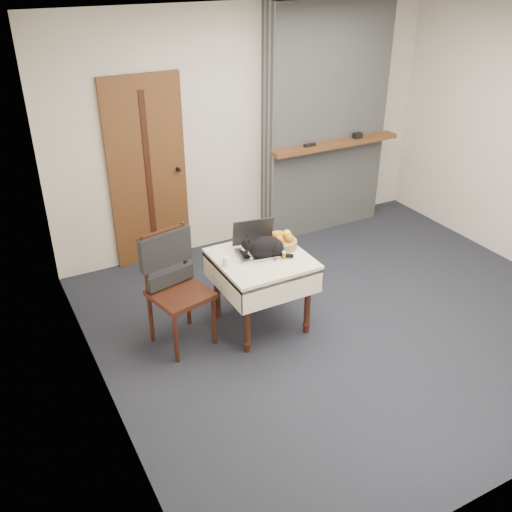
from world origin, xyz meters
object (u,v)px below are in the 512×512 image
Objects in this scene: chair at (172,272)px; laptop at (256,244)px; side_table at (261,268)px; door at (148,173)px; pill_bottle at (284,255)px; fruit_basket at (282,241)px; cat at (266,247)px; cream_jar at (227,261)px.

laptop is at bearing -17.78° from chair.
chair is at bearing 166.02° from side_table.
door is 1.55m from chair.
pill_bottle is 0.27× the size of fruit_basket.
side_table is 1.82× the size of cat.
chair is (-0.75, 0.19, 0.07)m from side_table.
door reaches higher than pill_bottle.
fruit_basket is at bearing 5.73° from cream_jar.
cream_jar reaches higher than side_table.
cat is 0.82m from chair.
fruit_basket reaches higher than pill_bottle.
side_table is 0.31m from fruit_basket.
fruit_basket is at bearing 63.30° from pill_bottle.
side_table is at bearing -164.09° from fruit_basket.
chair is (-0.91, 0.30, -0.08)m from pill_bottle.
door reaches higher than cream_jar.
side_table is 0.21m from cat.
cream_jar is 0.50m from pill_bottle.
side_table is 0.76× the size of chair.
laptop is 0.28m from pill_bottle.
chair reaches higher than side_table.
pill_bottle reaches higher than side_table.
laptop is 0.35m from cream_jar.
cream_jar is at bearing -171.41° from cat.
side_table is 9.96× the size of cream_jar.
laptop is 0.41× the size of chair.
chair is (-0.79, 0.20, -0.14)m from cat.
pill_bottle is 0.21m from fruit_basket.
side_table is at bearing -2.41° from cream_jar.
door reaches higher than chair.
laptop is 0.13m from cat.
cream_jar is at bearing -174.27° from fruit_basket.
cream_jar is 0.08× the size of chair.
laptop is (0.45, -1.55, -0.23)m from door.
pill_bottle is (0.48, -0.13, -0.00)m from cream_jar.
fruit_basket reaches higher than side_table.
cat is at bearing -159.41° from fruit_basket.
laptop is at bearing 121.76° from pill_bottle.
cat is (0.03, -0.01, 0.21)m from side_table.
side_table is 0.25m from pill_bottle.
laptop is at bearing 16.90° from cream_jar.
cat is 6.13× the size of pill_bottle.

